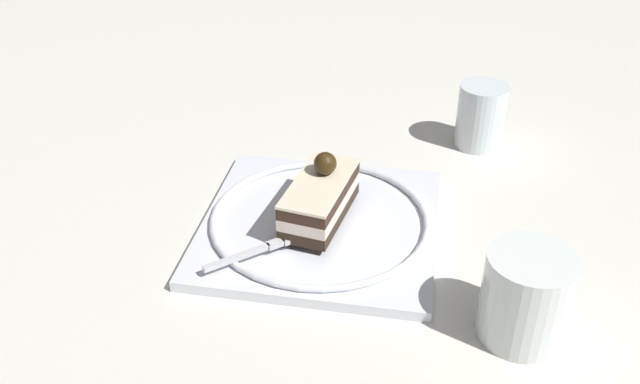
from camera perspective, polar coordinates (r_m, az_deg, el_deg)
The scene contains 6 objects.
ground_plane at distance 0.73m, azimuth -1.65°, elevation -4.19°, with size 2.40×2.40×0.00m, color silver.
dessert_plate at distance 0.75m, azimuth 0.00°, elevation -2.55°, with size 0.27×0.27×0.02m.
cake_slice at distance 0.73m, azimuth 0.01°, elevation -0.40°, with size 0.13×0.08×0.07m.
fork at distance 0.69m, azimuth -4.88°, elevation -4.64°, with size 0.07×0.10×0.00m.
drink_glass_near at distance 0.92m, azimuth 12.87°, elevation 5.76°, with size 0.06×0.06×0.08m.
drink_glass_far at distance 0.63m, azimuth 16.32°, elevation -8.42°, with size 0.08×0.08×0.08m.
Camera 1 is at (0.58, 0.06, 0.44)m, focal length 39.44 mm.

